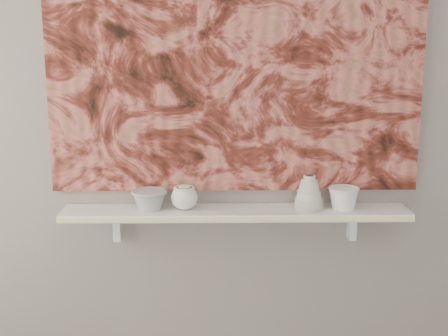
{
  "coord_description": "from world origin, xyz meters",
  "views": [
    {
      "loc": [
        -0.08,
        -0.92,
        1.64
      ],
      "look_at": [
        -0.05,
        1.49,
        1.11
      ],
      "focal_mm": 50.0,
      "sensor_mm": 36.0,
      "label": 1
    }
  ],
  "objects_px": {
    "painting": "(235,55)",
    "cup_cream": "(184,198)",
    "shelf": "(236,213)",
    "bowl_white": "(343,198)",
    "bowl_grey": "(149,200)",
    "bell_vessel": "(309,192)"
  },
  "relations": [
    {
      "from": "bowl_grey",
      "to": "cup_cream",
      "type": "height_order",
      "value": "cup_cream"
    },
    {
      "from": "cup_cream",
      "to": "bowl_white",
      "type": "distance_m",
      "value": 0.64
    },
    {
      "from": "shelf",
      "to": "bowl_grey",
      "type": "bearing_deg",
      "value": 180.0
    },
    {
      "from": "shelf",
      "to": "bowl_white",
      "type": "distance_m",
      "value": 0.44
    },
    {
      "from": "bowl_white",
      "to": "bell_vessel",
      "type": "bearing_deg",
      "value": 180.0
    },
    {
      "from": "shelf",
      "to": "bell_vessel",
      "type": "distance_m",
      "value": 0.31
    },
    {
      "from": "painting",
      "to": "cup_cream",
      "type": "relative_size",
      "value": 13.97
    },
    {
      "from": "painting",
      "to": "bell_vessel",
      "type": "xyz_separation_m",
      "value": [
        0.3,
        -0.08,
        -0.54
      ]
    },
    {
      "from": "painting",
      "to": "cup_cream",
      "type": "bearing_deg",
      "value": -158.69
    },
    {
      "from": "bowl_grey",
      "to": "bowl_white",
      "type": "bearing_deg",
      "value": 0.0
    },
    {
      "from": "shelf",
      "to": "bowl_grey",
      "type": "height_order",
      "value": "bowl_grey"
    },
    {
      "from": "cup_cream",
      "to": "shelf",
      "type": "bearing_deg",
      "value": 0.0
    },
    {
      "from": "bell_vessel",
      "to": "bowl_white",
      "type": "xyz_separation_m",
      "value": [
        0.14,
        0.0,
        -0.02
      ]
    },
    {
      "from": "bowl_white",
      "to": "bowl_grey",
      "type": "bearing_deg",
      "value": 180.0
    },
    {
      "from": "bowl_white",
      "to": "painting",
      "type": "bearing_deg",
      "value": 169.54
    },
    {
      "from": "shelf",
      "to": "cup_cream",
      "type": "height_order",
      "value": "cup_cream"
    },
    {
      "from": "shelf",
      "to": "bowl_white",
      "type": "height_order",
      "value": "bowl_white"
    },
    {
      "from": "bowl_grey",
      "to": "cup_cream",
      "type": "distance_m",
      "value": 0.14
    },
    {
      "from": "painting",
      "to": "cup_cream",
      "type": "height_order",
      "value": "painting"
    },
    {
      "from": "shelf",
      "to": "bell_vessel",
      "type": "xyz_separation_m",
      "value": [
        0.3,
        0.0,
        0.08
      ]
    },
    {
      "from": "shelf",
      "to": "bowl_grey",
      "type": "distance_m",
      "value": 0.35
    },
    {
      "from": "bowl_grey",
      "to": "shelf",
      "type": "bearing_deg",
      "value": 0.0
    }
  ]
}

